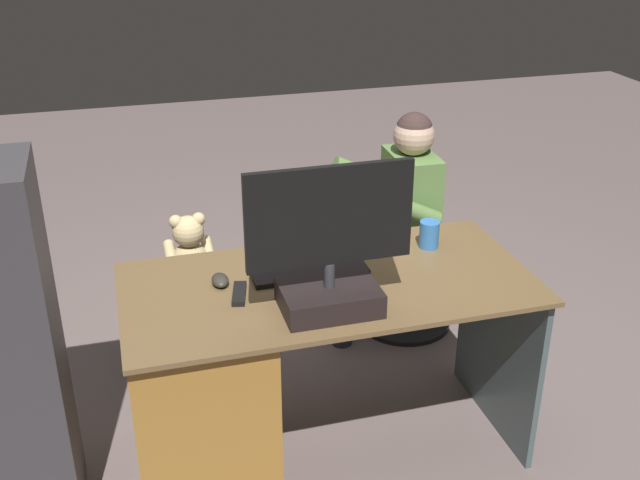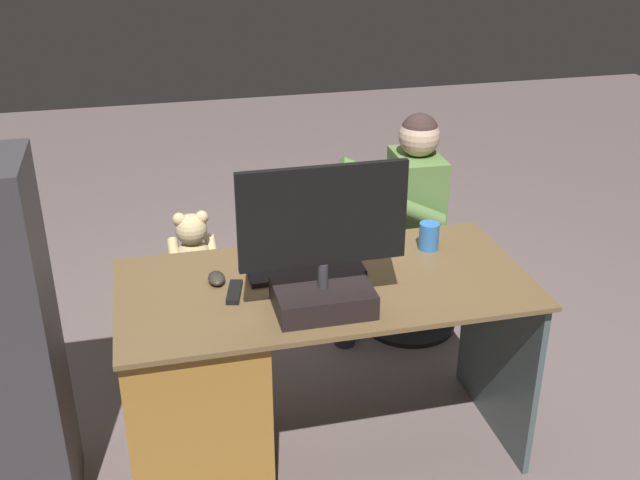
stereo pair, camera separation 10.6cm
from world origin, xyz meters
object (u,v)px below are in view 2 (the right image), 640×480
at_px(tv_remote, 234,292).
at_px(office_chair_teddy, 198,313).
at_px(computer_mouse, 216,278).
at_px(teddy_bear, 193,246).
at_px(cup, 429,236).
at_px(visitor_chair, 411,280).
at_px(person, 399,209).
at_px(desk, 219,380).
at_px(monitor, 323,262).
at_px(keyboard, 306,271).

height_order(tv_remote, office_chair_teddy, tv_remote).
bearing_deg(computer_mouse, teddy_bear, -86.93).
bearing_deg(cup, office_chair_teddy, -34.91).
relative_size(visitor_chair, person, 0.42).
bearing_deg(desk, office_chair_teddy, -89.02).
xyz_separation_m(monitor, computer_mouse, (0.32, -0.26, -0.15)).
relative_size(cup, visitor_chair, 0.23).
relative_size(monitor, computer_mouse, 5.70).
bearing_deg(computer_mouse, keyboard, 178.85).
height_order(keyboard, office_chair_teddy, keyboard).
relative_size(keyboard, office_chair_teddy, 0.82).
distance_m(desk, cup, 0.96).
distance_m(cup, teddy_bear, 1.09).
bearing_deg(teddy_bear, keyboard, 117.17).
bearing_deg(visitor_chair, teddy_bear, 1.39).
bearing_deg(desk, monitor, 153.22).
relative_size(monitor, tv_remote, 3.65).
xyz_separation_m(keyboard, teddy_bear, (0.36, -0.70, -0.19)).
bearing_deg(teddy_bear, desk, 90.97).
bearing_deg(teddy_bear, tv_remote, 96.29).
bearing_deg(computer_mouse, person, -142.31).
bearing_deg(desk, keyboard, -167.31).
bearing_deg(visitor_chair, tv_remote, 40.38).
relative_size(desk, computer_mouse, 15.22).
distance_m(computer_mouse, visitor_chair, 1.35).
bearing_deg(visitor_chair, monitor, 54.91).
distance_m(desk, monitor, 0.66).
relative_size(desk, office_chair_teddy, 2.84).
bearing_deg(tv_remote, desk, 3.87).
bearing_deg(teddy_bear, office_chair_teddy, 90.00).
relative_size(keyboard, cup, 3.95).
bearing_deg(desk, cup, -168.85).
bearing_deg(person, monitor, 58.17).
relative_size(computer_mouse, person, 0.09).
bearing_deg(cup, visitor_chair, -106.26).
xyz_separation_m(office_chair_teddy, teddy_bear, (-0.00, -0.01, 0.34)).
height_order(desk, person, person).
xyz_separation_m(cup, visitor_chair, (-0.19, -0.64, -0.55)).
bearing_deg(person, visitor_chair, -178.05).
distance_m(desk, keyboard, 0.51).
xyz_separation_m(cup, office_chair_teddy, (0.87, -0.60, -0.58)).
bearing_deg(tv_remote, keyboard, -148.29).
xyz_separation_m(office_chair_teddy, visitor_chair, (-1.05, -0.04, 0.02)).
bearing_deg(monitor, person, -121.83).
relative_size(desk, teddy_bear, 4.65).
distance_m(computer_mouse, teddy_bear, 0.73).
bearing_deg(office_chair_teddy, monitor, 110.86).
bearing_deg(keyboard, tv_remote, 18.35).
distance_m(monitor, keyboard, 0.30).
height_order(desk, cup, cup).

